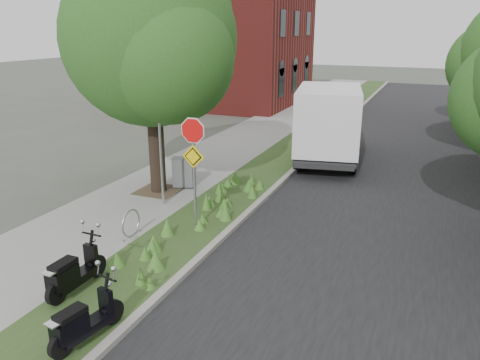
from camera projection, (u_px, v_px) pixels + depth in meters
The scene contains 14 objects.
ground at pixel (233, 249), 12.04m from camera, with size 120.00×120.00×0.00m, color #4C5147.
sidewalk_near at pixel (236, 145), 22.34m from camera, with size 3.50×60.00×0.12m, color gray.
verge at pixel (291, 150), 21.33m from camera, with size 2.00×60.00×0.12m, color #2F441D.
kerb_near at pixel (313, 152), 20.96m from camera, with size 0.20×60.00×0.13m, color #9E9991.
road at pixel (394, 162), 19.68m from camera, with size 7.00×60.00×0.01m, color black.
street_tree_main at pixel (150, 48), 14.55m from camera, with size 6.21×5.54×7.66m.
bare_post at pixel (160, 142), 14.14m from camera, with size 0.08×0.08×4.00m.
bike_hoop at pixel (131, 223), 12.36m from camera, with size 0.06×0.78×0.77m.
sign_assembly at pixel (193, 151), 12.34m from camera, with size 0.94×0.08×3.22m.
brick_building at pixel (235, 44), 33.48m from camera, with size 9.40×10.40×8.30m.
scooter_near at pixel (70, 277), 9.69m from camera, with size 0.36×1.72×0.82m.
scooter_far at pixel (79, 326), 8.12m from camera, with size 0.51×1.62×0.77m.
box_truck at pixel (328, 120), 19.35m from camera, with size 3.39×6.26×2.69m.
utility_cabinet at pixel (183, 173), 16.18m from camera, with size 0.91×0.76×1.04m.
Camera 1 is at (4.39, -9.96, 5.46)m, focal length 35.00 mm.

